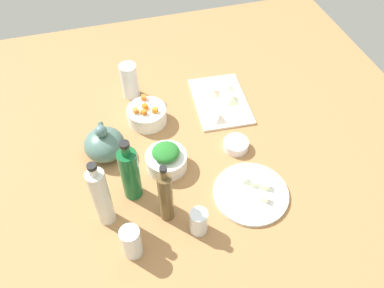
{
  "coord_description": "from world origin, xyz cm",
  "views": [
    {
      "loc": [
        -88.45,
        25.14,
        112.83
      ],
      "look_at": [
        0.0,
        0.0,
        8.0
      ],
      "focal_mm": 36.51,
      "sensor_mm": 36.0,
      "label": 1
    }
  ],
  "objects_px": {
    "drinking_glass_0": "(131,242)",
    "bowl_carrots": "(147,115)",
    "drinking_glass_2": "(129,81)",
    "cutting_board": "(220,101)",
    "plate_tofu": "(251,193)",
    "drinking_glass_1": "(199,222)",
    "bottle_1": "(101,197)",
    "teapot": "(104,144)",
    "bottle_0": "(130,173)",
    "bottle_2": "(166,197)",
    "bowl_greens": "(166,161)",
    "bowl_small_side": "(236,145)"
  },
  "relations": [
    {
      "from": "teapot",
      "to": "bottle_0",
      "type": "height_order",
      "value": "bottle_0"
    },
    {
      "from": "drinking_glass_0",
      "to": "drinking_glass_2",
      "type": "relative_size",
      "value": 0.78
    },
    {
      "from": "bowl_carrots",
      "to": "bowl_small_side",
      "type": "xyz_separation_m",
      "value": [
        -0.23,
        -0.29,
        -0.02
      ]
    },
    {
      "from": "drinking_glass_0",
      "to": "bottle_2",
      "type": "bearing_deg",
      "value": -53.85
    },
    {
      "from": "bottle_1",
      "to": "drinking_glass_2",
      "type": "height_order",
      "value": "bottle_1"
    },
    {
      "from": "plate_tofu",
      "to": "bowl_greens",
      "type": "relative_size",
      "value": 1.73
    },
    {
      "from": "cutting_board",
      "to": "plate_tofu",
      "type": "distance_m",
      "value": 0.46
    },
    {
      "from": "teapot",
      "to": "drinking_glass_2",
      "type": "distance_m",
      "value": 0.33
    },
    {
      "from": "bottle_0",
      "to": "bowl_carrots",
      "type": "bearing_deg",
      "value": -19.42
    },
    {
      "from": "cutting_board",
      "to": "bottle_2",
      "type": "relative_size",
      "value": 1.23
    },
    {
      "from": "bottle_1",
      "to": "drinking_glass_1",
      "type": "relative_size",
      "value": 3.01
    },
    {
      "from": "drinking_glass_0",
      "to": "drinking_glass_1",
      "type": "height_order",
      "value": "drinking_glass_0"
    },
    {
      "from": "teapot",
      "to": "bottle_0",
      "type": "xyz_separation_m",
      "value": [
        -0.2,
        -0.06,
        0.05
      ]
    },
    {
      "from": "cutting_board",
      "to": "bottle_2",
      "type": "xyz_separation_m",
      "value": [
        -0.46,
        0.34,
        0.1
      ]
    },
    {
      "from": "cutting_board",
      "to": "bowl_small_side",
      "type": "height_order",
      "value": "bowl_small_side"
    },
    {
      "from": "bowl_greens",
      "to": "teapot",
      "type": "relative_size",
      "value": 0.86
    },
    {
      "from": "drinking_glass_2",
      "to": "bottle_1",
      "type": "bearing_deg",
      "value": 162.63
    },
    {
      "from": "bottle_1",
      "to": "bottle_2",
      "type": "height_order",
      "value": "bottle_1"
    },
    {
      "from": "plate_tofu",
      "to": "bottle_1",
      "type": "height_order",
      "value": "bottle_1"
    },
    {
      "from": "bottle_1",
      "to": "bottle_0",
      "type": "bearing_deg",
      "value": -53.17
    },
    {
      "from": "bowl_greens",
      "to": "bottle_1",
      "type": "height_order",
      "value": "bottle_1"
    },
    {
      "from": "bowl_greens",
      "to": "drinking_glass_2",
      "type": "relative_size",
      "value": 0.97
    },
    {
      "from": "drinking_glass_2",
      "to": "cutting_board",
      "type": "bearing_deg",
      "value": -112.94
    },
    {
      "from": "cutting_board",
      "to": "drinking_glass_1",
      "type": "bearing_deg",
      "value": 154.79
    },
    {
      "from": "cutting_board",
      "to": "teapot",
      "type": "bearing_deg",
      "value": 107.01
    },
    {
      "from": "plate_tofu",
      "to": "drinking_glass_1",
      "type": "height_order",
      "value": "drinking_glass_1"
    },
    {
      "from": "plate_tofu",
      "to": "bowl_small_side",
      "type": "height_order",
      "value": "bowl_small_side"
    },
    {
      "from": "cutting_board",
      "to": "bowl_small_side",
      "type": "bearing_deg",
      "value": 174.26
    },
    {
      "from": "cutting_board",
      "to": "bottle_1",
      "type": "relative_size",
      "value": 1.12
    },
    {
      "from": "drinking_glass_0",
      "to": "bowl_carrots",
      "type": "bearing_deg",
      "value": -15.97
    },
    {
      "from": "bowl_greens",
      "to": "bowl_carrots",
      "type": "xyz_separation_m",
      "value": [
        0.24,
        0.02,
        0.0
      ]
    },
    {
      "from": "bottle_0",
      "to": "drinking_glass_2",
      "type": "bearing_deg",
      "value": -9.16
    },
    {
      "from": "bowl_greens",
      "to": "bottle_2",
      "type": "height_order",
      "value": "bottle_2"
    },
    {
      "from": "bottle_1",
      "to": "drinking_glass_2",
      "type": "distance_m",
      "value": 0.6
    },
    {
      "from": "cutting_board",
      "to": "bottle_0",
      "type": "bearing_deg",
      "value": 129.32
    },
    {
      "from": "bottle_2",
      "to": "plate_tofu",
      "type": "bearing_deg",
      "value": -89.56
    },
    {
      "from": "cutting_board",
      "to": "drinking_glass_1",
      "type": "height_order",
      "value": "drinking_glass_1"
    },
    {
      "from": "drinking_glass_1",
      "to": "bowl_carrots",
      "type": "bearing_deg",
      "value": 6.41
    },
    {
      "from": "bowl_small_side",
      "to": "bottle_2",
      "type": "xyz_separation_m",
      "value": [
        -0.21,
        0.31,
        0.09
      ]
    },
    {
      "from": "bowl_carrots",
      "to": "bottle_1",
      "type": "bearing_deg",
      "value": 151.88
    },
    {
      "from": "bowl_carrots",
      "to": "drinking_glass_0",
      "type": "xyz_separation_m",
      "value": [
        -0.53,
        0.15,
        0.03
      ]
    },
    {
      "from": "teapot",
      "to": "drinking_glass_0",
      "type": "distance_m",
      "value": 0.41
    },
    {
      "from": "bowl_greens",
      "to": "drinking_glass_0",
      "type": "height_order",
      "value": "drinking_glass_0"
    },
    {
      "from": "teapot",
      "to": "drinking_glass_1",
      "type": "distance_m",
      "value": 0.46
    },
    {
      "from": "teapot",
      "to": "bottle_0",
      "type": "bearing_deg",
      "value": -161.91
    },
    {
      "from": "teapot",
      "to": "bottle_0",
      "type": "relative_size",
      "value": 0.66
    },
    {
      "from": "bowl_small_side",
      "to": "drinking_glass_1",
      "type": "bearing_deg",
      "value": 141.35
    },
    {
      "from": "bowl_small_side",
      "to": "bottle_1",
      "type": "bearing_deg",
      "value": 108.64
    },
    {
      "from": "bottle_1",
      "to": "teapot",
      "type": "bearing_deg",
      "value": -6.93
    },
    {
      "from": "bowl_carrots",
      "to": "bottle_1",
      "type": "relative_size",
      "value": 0.55
    }
  ]
}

